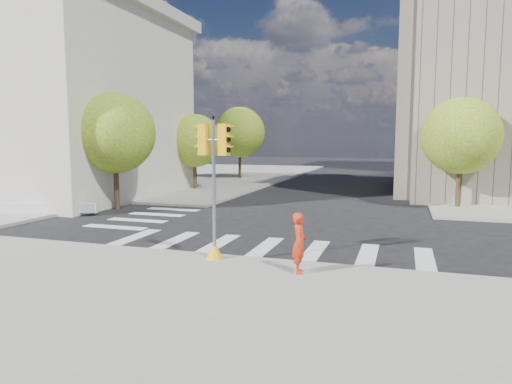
% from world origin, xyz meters
% --- Properties ---
extents(ground, '(160.00, 160.00, 0.00)m').
position_xyz_m(ground, '(0.00, 0.00, 0.00)').
color(ground, black).
rests_on(ground, ground).
extents(sidewalk_near, '(30.00, 14.00, 0.15)m').
position_xyz_m(sidewalk_near, '(0.00, -11.00, 0.07)').
color(sidewalk_near, gray).
rests_on(sidewalk_near, ground).
extents(sidewalk_far_left, '(28.00, 40.00, 0.15)m').
position_xyz_m(sidewalk_far_left, '(-20.00, 26.00, 0.07)').
color(sidewalk_far_left, gray).
rests_on(sidewalk_far_left, ground).
extents(classical_building, '(19.00, 15.00, 12.70)m').
position_xyz_m(classical_building, '(-20.00, 8.00, 6.44)').
color(classical_building, beige).
rests_on(classical_building, ground).
extents(tree_lw_near, '(4.40, 4.40, 6.41)m').
position_xyz_m(tree_lw_near, '(-10.50, 4.00, 4.20)').
color(tree_lw_near, '#382616').
rests_on(tree_lw_near, ground).
extents(tree_lw_mid, '(4.00, 4.00, 5.77)m').
position_xyz_m(tree_lw_mid, '(-10.50, 14.00, 3.76)').
color(tree_lw_mid, '#382616').
rests_on(tree_lw_mid, ground).
extents(tree_lw_far, '(4.80, 4.80, 6.95)m').
position_xyz_m(tree_lw_far, '(-10.50, 24.00, 4.54)').
color(tree_lw_far, '#382616').
rests_on(tree_lw_far, ground).
extents(tree_re_near, '(4.20, 4.20, 6.16)m').
position_xyz_m(tree_re_near, '(7.50, 10.00, 4.05)').
color(tree_re_near, '#382616').
rests_on(tree_re_near, ground).
extents(tree_re_mid, '(4.60, 4.60, 6.66)m').
position_xyz_m(tree_re_mid, '(7.50, 22.00, 4.35)').
color(tree_re_mid, '#382616').
rests_on(tree_re_mid, ground).
extents(tree_re_far, '(4.00, 4.00, 5.88)m').
position_xyz_m(tree_re_far, '(7.50, 34.00, 3.87)').
color(tree_re_far, '#382616').
rests_on(tree_re_far, ground).
extents(lamp_near, '(0.35, 0.18, 8.11)m').
position_xyz_m(lamp_near, '(8.00, 14.00, 4.58)').
color(lamp_near, black).
rests_on(lamp_near, sidewalk_far_right).
extents(lamp_far, '(0.35, 0.18, 8.11)m').
position_xyz_m(lamp_far, '(8.00, 28.00, 4.58)').
color(lamp_far, black).
rests_on(lamp_far, sidewalk_far_right).
extents(traffic_signal, '(1.08, 0.56, 4.41)m').
position_xyz_m(traffic_signal, '(-0.98, -4.60, 2.01)').
color(traffic_signal, '#EFAA0C').
rests_on(traffic_signal, sidewalk_near).
extents(photographer, '(0.53, 0.69, 1.70)m').
position_xyz_m(photographer, '(1.85, -5.26, 1.00)').
color(photographer, red).
rests_on(photographer, sidewalk_near).
extents(planter_wall, '(5.84, 2.18, 0.50)m').
position_xyz_m(planter_wall, '(-13.11, 1.04, 0.40)').
color(planter_wall, silver).
rests_on(planter_wall, sidewalk_left_near).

